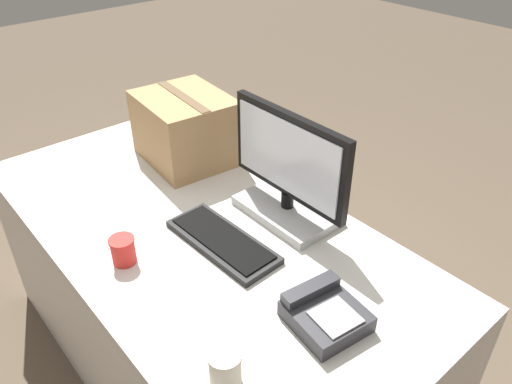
% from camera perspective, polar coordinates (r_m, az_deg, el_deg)
% --- Properties ---
extents(ground_plane, '(12.00, 12.00, 0.00)m').
position_cam_1_polar(ground_plane, '(2.28, -5.58, -18.80)').
color(ground_plane, brown).
extents(office_desk, '(1.80, 0.90, 0.74)m').
position_cam_1_polar(office_desk, '(2.00, -6.16, -12.25)').
color(office_desk, beige).
rests_on(office_desk, ground_plane).
extents(monitor, '(0.51, 0.22, 0.39)m').
position_cam_1_polar(monitor, '(1.70, 3.69, 1.88)').
color(monitor, '#B7B7B7').
rests_on(monitor, office_desk).
extents(keyboard, '(0.42, 0.18, 0.03)m').
position_cam_1_polar(keyboard, '(1.65, -3.86, -5.59)').
color(keyboard, black).
rests_on(keyboard, office_desk).
extents(desk_phone, '(0.22, 0.21, 0.08)m').
position_cam_1_polar(desk_phone, '(1.40, 7.85, -13.57)').
color(desk_phone, '#2D2D33').
rests_on(desk_phone, office_desk).
extents(paper_cup_left, '(0.08, 0.08, 0.09)m').
position_cam_1_polar(paper_cup_left, '(1.61, -14.95, -6.46)').
color(paper_cup_left, red).
rests_on(paper_cup_left, office_desk).
extents(paper_cup_right, '(0.09, 0.09, 0.10)m').
position_cam_1_polar(paper_cup_right, '(1.26, -3.55, -19.44)').
color(paper_cup_right, beige).
rests_on(paper_cup_right, office_desk).
extents(cardboard_box, '(0.41, 0.36, 0.28)m').
position_cam_1_polar(cardboard_box, '(2.09, -8.06, 7.23)').
color(cardboard_box, tan).
rests_on(cardboard_box, office_desk).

